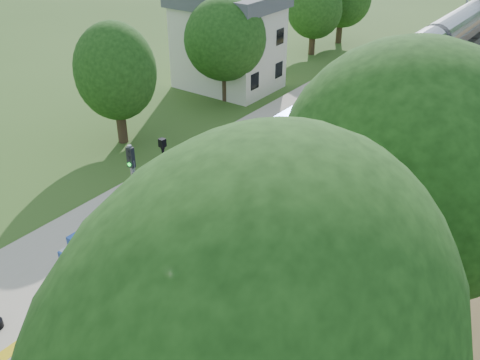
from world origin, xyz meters
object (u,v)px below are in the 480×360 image
Objects in this scene: station_building at (228,40)px; lamppost_far at (166,185)px; signal_farside at (461,103)px; signal_platform at (134,188)px.

station_building reaches higher than lamppost_far.
signal_farside is (20.20, -3.57, 0.07)m from station_building.
station_building is 20.51m from signal_farside.
signal_platform is (11.10, -21.77, -0.31)m from station_building.
signal_platform is (0.75, -2.74, 1.35)m from lamppost_far.
signal_farside reaches higher than signal_platform.
lamppost_far is at bearing -122.49° from signal_farside.
station_building is at bearing 169.98° from signal_farside.
station_building is 1.30× the size of signal_farside.
station_building is 24.44m from signal_platform.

